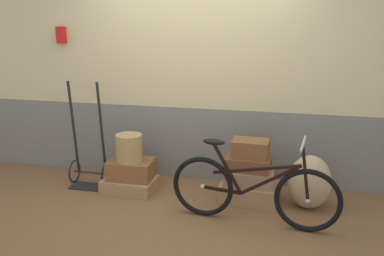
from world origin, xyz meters
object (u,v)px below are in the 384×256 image
Objects in this scene: suitcase_1 at (131,169)px; suitcase_3 at (249,177)px; suitcase_0 at (130,184)px; suitcase_2 at (250,192)px; suitcase_4 at (248,163)px; bicycle at (253,191)px; suitcase_5 at (250,148)px; luggage_trolley at (89,162)px; burlap_sack at (309,182)px; wicker_basket at (129,148)px.

suitcase_1 is 1.36m from suitcase_3.
suitcase_1 is at bearing 64.63° from suitcase_0.
suitcase_1 is 1.38m from suitcase_2.
bicycle is at bearing -75.04° from suitcase_4.
bicycle is at bearing -15.54° from suitcase_0.
suitcase_2 is at bearing 26.09° from suitcase_4.
suitcase_4 is 1.24× the size of suitcase_5.
luggage_trolley is (-1.91, 0.06, 0.00)m from suitcase_3.
suitcase_4 is at bearing -1.47° from luggage_trolley.
suitcase_4 is (-0.03, -0.01, 0.34)m from suitcase_2.
suitcase_0 is at bearing 161.41° from bicycle.
suitcase_4 is at bearing 100.87° from bicycle.
suitcase_0 is at bearing -119.24° from suitcase_1.
burlap_sack is at bearing -1.87° from suitcase_1.
suitcase_0 is at bearing -173.90° from suitcase_2.
suitcase_0 is 0.58m from luggage_trolley.
suitcase_3 is at bearing -22.43° from suitcase_4.
suitcase_2 is 0.50m from suitcase_5.
suitcase_3 is at bearing -1.77° from suitcase_1.
wicker_basket is at bearing -10.35° from suitcase_0.
bicycle reaches higher than burlap_sack.
suitcase_2 is 1.32× the size of suitcase_4.
wicker_basket is (-0.00, -0.03, 0.27)m from suitcase_1.
suitcase_3 is (1.36, -0.02, 0.03)m from suitcase_1.
luggage_trolley reaches higher than suitcase_1.
suitcase_1 reaches higher than suitcase_0.
suitcase_3 reaches higher than suitcase_2.
luggage_trolley is 0.76× the size of bicycle.
wicker_basket is 0.54× the size of burlap_sack.
suitcase_1 is at bearing 178.12° from suitcase_3.
suitcase_5 reaches higher than suitcase_3.
suitcase_0 is at bearing 179.71° from burlap_sack.
bicycle is at bearing -139.13° from burlap_sack.
burlap_sack is (2.00, -0.01, -0.23)m from wicker_basket.
suitcase_1 is 1.32× the size of suitcase_5.
suitcase_5 is 0.67× the size of burlap_sack.
suitcase_1 is 0.55m from luggage_trolley.
bicycle reaches higher than suitcase_1.
burlap_sack is at bearing 40.87° from bicycle.
suitcase_1 is (0.01, 0.03, 0.18)m from suitcase_0.
suitcase_1 is at bearing 83.43° from wicker_basket.
wicker_basket is 0.25× the size of luggage_trolley.
suitcase_0 is 1.41m from suitcase_4.
wicker_basket is 0.59m from luggage_trolley.
suitcase_2 is 0.19m from suitcase_3.
suitcase_1 is 0.31× the size of bicycle.
suitcase_3 is 0.90× the size of burlap_sack.
suitcase_3 is 0.50m from bicycle.
suitcase_4 is (-0.02, 0.01, 0.16)m from suitcase_3.
suitcase_3 reaches higher than suitcase_0.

